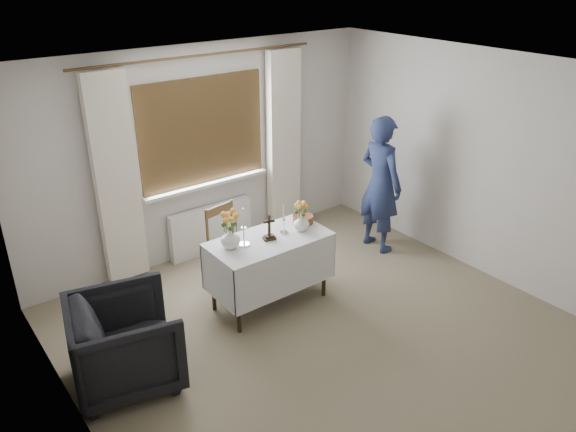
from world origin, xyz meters
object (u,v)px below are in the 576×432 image
at_px(altar_table, 270,271).
at_px(person, 380,184).
at_px(flower_vase_left, 230,238).
at_px(armchair, 126,343).
at_px(wooden_cross, 269,227).
at_px(flower_vase_right, 301,223).
at_px(wooden_chair, 231,247).

distance_m(altar_table, person, 1.87).
height_order(person, flower_vase_left, person).
distance_m(armchair, wooden_cross, 1.75).
relative_size(armchair, person, 0.52).
bearing_deg(altar_table, armchair, -171.59).
height_order(wooden_cross, flower_vase_left, wooden_cross).
xyz_separation_m(flower_vase_left, flower_vase_right, (0.78, -0.12, -0.01)).
bearing_deg(armchair, altar_table, -68.75).
xyz_separation_m(altar_table, flower_vase_right, (0.38, -0.05, 0.47)).
bearing_deg(wooden_cross, flower_vase_left, -177.58).
distance_m(altar_table, wooden_cross, 0.51).
height_order(person, flower_vase_right, person).
bearing_deg(wooden_cross, altar_table, 76.34).
bearing_deg(flower_vase_right, armchair, -174.38).
bearing_deg(flower_vase_right, wooden_chair, 127.18).
bearing_deg(wooden_chair, altar_table, -89.94).
height_order(altar_table, wooden_chair, wooden_chair).
height_order(armchair, flower_vase_left, flower_vase_left).
relative_size(person, wooden_cross, 6.35).
bearing_deg(wooden_cross, wooden_chair, 113.80).
bearing_deg(wooden_chair, flower_vase_right, -62.41).
relative_size(wooden_chair, wooden_cross, 3.39).
height_order(altar_table, flower_vase_left, flower_vase_left).
bearing_deg(altar_table, wooden_cross, -118.68).
height_order(person, wooden_cross, person).
relative_size(flower_vase_left, flower_vase_right, 1.17).
xyz_separation_m(armchair, wooden_cross, (1.66, 0.23, 0.50)).
relative_size(altar_table, armchair, 1.41).
relative_size(armchair, flower_vase_right, 5.05).
bearing_deg(wooden_chair, flower_vase_left, -131.01).
relative_size(altar_table, wooden_chair, 1.37).
bearing_deg(armchair, flower_vase_left, -62.77).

